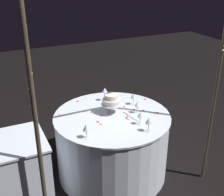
{
  "coord_description": "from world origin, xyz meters",
  "views": [
    {
      "loc": [
        1.19,
        2.52,
        2.21
      ],
      "look_at": [
        0.0,
        0.0,
        0.94
      ],
      "focal_mm": 47.03,
      "sensor_mm": 36.0,
      "label": 1
    }
  ],
  "objects": [
    {
      "name": "rose_petal_7",
      "position": [
        -0.28,
        -0.02,
        0.74
      ],
      "size": [
        0.04,
        0.03,
        0.0
      ],
      "primitive_type": "ellipsoid",
      "rotation": [
        0.0,
        0.0,
        6.09
      ],
      "color": "#E02D47",
      "rests_on": "main_table"
    },
    {
      "name": "rose_petal_3",
      "position": [
        0.18,
        -0.16,
        0.74
      ],
      "size": [
        0.03,
        0.03,
        0.0
      ],
      "primitive_type": "ellipsoid",
      "rotation": [
        0.0,
        0.0,
        3.97
      ],
      "color": "#E02D47",
      "rests_on": "main_table"
    },
    {
      "name": "rose_petal_5",
      "position": [
        0.5,
        -0.27,
        0.74
      ],
      "size": [
        0.03,
        0.02,
        0.0
      ],
      "primitive_type": "ellipsoid",
      "rotation": [
        0.0,
        0.0,
        3.27
      ],
      "color": "#E02D47",
      "rests_on": "main_table"
    },
    {
      "name": "wine_glass_5",
      "position": [
        -0.34,
        -0.14,
        0.84
      ],
      "size": [
        0.06,
        0.06,
        0.14
      ],
      "color": "silver",
      "rests_on": "main_table"
    },
    {
      "name": "wine_glass_2",
      "position": [
        -0.08,
        -0.38,
        0.86
      ],
      "size": [
        0.06,
        0.06,
        0.16
      ],
      "color": "silver",
      "rests_on": "main_table"
    },
    {
      "name": "wine_glass_3",
      "position": [
        -0.18,
        0.45,
        0.85
      ],
      "size": [
        0.06,
        0.06,
        0.15
      ],
      "color": "silver",
      "rests_on": "main_table"
    },
    {
      "name": "rose_petal_15",
      "position": [
        0.11,
        -0.04,
        0.74
      ],
      "size": [
        0.04,
        0.03,
        0.0
      ],
      "primitive_type": "ellipsoid",
      "rotation": [
        0.0,
        0.0,
        2.68
      ],
      "color": "#E02D47",
      "rests_on": "main_table"
    },
    {
      "name": "cake_knife",
      "position": [
        -0.17,
        0.12,
        0.74
      ],
      "size": [
        0.07,
        0.29,
        0.01
      ],
      "color": "silver",
      "rests_on": "main_table"
    },
    {
      "name": "tiered_cake",
      "position": [
        -0.02,
        -0.06,
        0.88
      ],
      "size": [
        0.22,
        0.22,
        0.22
      ],
      "color": "silver",
      "rests_on": "main_table"
    },
    {
      "name": "rose_petal_11",
      "position": [
        -0.13,
        0.1,
        0.74
      ],
      "size": [
        0.03,
        0.04,
        0.0
      ],
      "primitive_type": "ellipsoid",
      "rotation": [
        0.0,
        0.0,
        1.15
      ],
      "color": "#E02D47",
      "rests_on": "main_table"
    },
    {
      "name": "rose_petal_1",
      "position": [
        -0.27,
        0.17,
        0.74
      ],
      "size": [
        0.03,
        0.02,
        0.0
      ],
      "primitive_type": "ellipsoid",
      "rotation": [
        0.0,
        0.0,
        0.1
      ],
      "color": "#E02D47",
      "rests_on": "main_table"
    },
    {
      "name": "wine_glass_1",
      "position": [
        -0.27,
        0.07,
        0.84
      ],
      "size": [
        0.06,
        0.06,
        0.14
      ],
      "color": "silver",
      "rests_on": "main_table"
    },
    {
      "name": "rose_petal_13",
      "position": [
        -0.54,
        -0.21,
        0.74
      ],
      "size": [
        0.04,
        0.03,
        0.0
      ],
      "primitive_type": "ellipsoid",
      "rotation": [
        0.0,
        0.0,
        6.11
      ],
      "color": "#E02D47",
      "rests_on": "main_table"
    },
    {
      "name": "rose_petal_8",
      "position": [
        -0.36,
        0.05,
        0.74
      ],
      "size": [
        0.03,
        0.04,
        0.0
      ],
      "primitive_type": "ellipsoid",
      "rotation": [
        0.0,
        0.0,
        4.52
      ],
      "color": "#E02D47",
      "rests_on": "main_table"
    },
    {
      "name": "side_table",
      "position": [
        1.05,
        0.14,
        0.39
      ],
      "size": [
        0.58,
        0.58,
        0.77
      ],
      "color": "silver",
      "rests_on": "ground"
    },
    {
      "name": "main_table",
      "position": [
        0.0,
        0.0,
        0.37
      ],
      "size": [
        1.26,
        1.26,
        0.74
      ],
      "color": "silver",
      "rests_on": "ground"
    },
    {
      "name": "decorative_arch",
      "position": [
        -0.0,
        0.54,
        1.45
      ],
      "size": [
        1.83,
        0.06,
        2.27
      ],
      "color": "#473D2D",
      "rests_on": "ground"
    },
    {
      "name": "rose_petal_2",
      "position": [
        0.19,
        0.07,
        0.74
      ],
      "size": [
        0.04,
        0.04,
        0.0
      ],
      "primitive_type": "ellipsoid",
      "rotation": [
        0.0,
        0.0,
        1.87
      ],
      "color": "#E02D47",
      "rests_on": "main_table"
    },
    {
      "name": "ground_plane",
      "position": [
        0.0,
        0.0,
        0.0
      ],
      "size": [
        12.0,
        12.0,
        0.0
      ],
      "primitive_type": "plane",
      "color": "black"
    },
    {
      "name": "rose_petal_14",
      "position": [
        -0.21,
        -0.12,
        0.74
      ],
      "size": [
        0.04,
        0.04,
        0.0
      ],
      "primitive_type": "ellipsoid",
      "rotation": [
        0.0,
        0.0,
        5.22
      ],
      "color": "#E02D47",
      "rests_on": "main_table"
    },
    {
      "name": "wine_glass_0",
      "position": [
        0.41,
        0.31,
        0.84
      ],
      "size": [
        0.06,
        0.06,
        0.15
      ],
      "color": "silver",
      "rests_on": "main_table"
    },
    {
      "name": "rose_petal_9",
      "position": [
        -0.18,
        0.06,
        0.74
      ],
      "size": [
        0.02,
        0.03,
        0.0
      ],
      "primitive_type": "ellipsoid",
      "rotation": [
        0.0,
        0.0,
        1.66
      ],
      "color": "#E02D47",
      "rests_on": "main_table"
    },
    {
      "name": "rose_petal_12",
      "position": [
        0.22,
        -0.49,
        0.74
      ],
      "size": [
        0.03,
        0.04,
        0.0
      ],
      "primitive_type": "ellipsoid",
      "rotation": [
        0.0,
        0.0,
        4.85
      ],
      "color": "#E02D47",
      "rests_on": "main_table"
    },
    {
      "name": "rose_petal_16",
      "position": [
        0.19,
        0.13,
        0.74
      ],
      "size": [
        0.04,
        0.03,
        0.0
      ],
      "primitive_type": "ellipsoid",
      "rotation": [
        0.0,
        0.0,
        5.78
      ],
      "color": "#E02D47",
      "rests_on": "main_table"
    },
    {
      "name": "rose_petal_6",
      "position": [
        -0.04,
        -0.33,
        0.74
      ],
      "size": [
        0.03,
        0.03,
        0.0
      ],
      "primitive_type": "ellipsoid",
      "rotation": [
        0.0,
        0.0,
        2.21
      ],
      "color": "#E02D47",
      "rests_on": "main_table"
    },
    {
      "name": "wine_glass_4",
      "position": [
        -0.17,
        0.3,
        0.84
      ],
      "size": [
        0.06,
        0.06,
        0.14
      ],
      "color": "silver",
      "rests_on": "main_table"
    },
    {
      "name": "rose_petal_0",
      "position": [
        -0.48,
        0.16,
        0.74
      ],
      "size": [
        0.04,
        0.03,
        0.0
      ],
      "primitive_type": "ellipsoid",
      "rotation": [
        0.0,
        0.0,
        5.9
      ],
      "color": "#E02D47",
      "rests_on": "main_table"
    },
    {
      "name": "rose_petal_10",
      "position": [
        -0.11,
        0.12,
        0.74
      ],
      "size": [
        0.03,
        0.04,
        0.0
      ],
      "primitive_type": "ellipsoid",
      "rotation": [
        0.0,
        0.0,
        1.83
      ],
      "color": "#E02D47",
      "rests_on": "main_table"
    },
    {
      "name": "rose_petal_4",
      "position": [
        -0.11,
        0.16,
        0.74
      ],
      "size": [
        0.03,
        0.03,
        0.0
      ],
      "primitive_type": "ellipsoid",
      "rotation": [
        0.0,
        0.0,
        4.39
      ],
      "color": "#E02D47",
      "rests_on": "main_table"
    }
  ]
}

